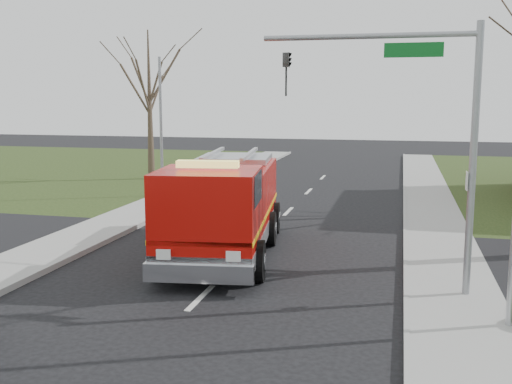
# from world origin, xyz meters

# --- Properties ---
(ground) EXTENTS (120.00, 120.00, 0.00)m
(ground) POSITION_xyz_m (0.00, 0.00, 0.00)
(ground) COLOR black
(ground) RESTS_ON ground
(sidewalk_right) EXTENTS (2.40, 80.00, 0.15)m
(sidewalk_right) POSITION_xyz_m (6.20, 0.00, 0.07)
(sidewalk_right) COLOR #989893
(sidewalk_right) RESTS_ON ground
(bare_tree_left) EXTENTS (4.50, 4.50, 9.00)m
(bare_tree_left) POSITION_xyz_m (-10.00, 20.00, 5.56)
(bare_tree_left) COLOR #3C2C23
(bare_tree_left) RESTS_ON ground
(traffic_signal_mast) EXTENTS (5.29, 0.18, 6.80)m
(traffic_signal_mast) POSITION_xyz_m (5.21, 1.50, 4.71)
(traffic_signal_mast) COLOR gray
(traffic_signal_mast) RESTS_ON ground
(utility_pole_far) EXTENTS (0.14, 0.14, 7.00)m
(utility_pole_far) POSITION_xyz_m (-6.80, 14.00, 3.50)
(utility_pole_far) COLOR gray
(utility_pole_far) RESTS_ON ground
(fire_engine) EXTENTS (4.04, 8.55, 3.32)m
(fire_engine) POSITION_xyz_m (-0.64, 4.19, 1.50)
(fire_engine) COLOR #B40D08
(fire_engine) RESTS_ON ground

